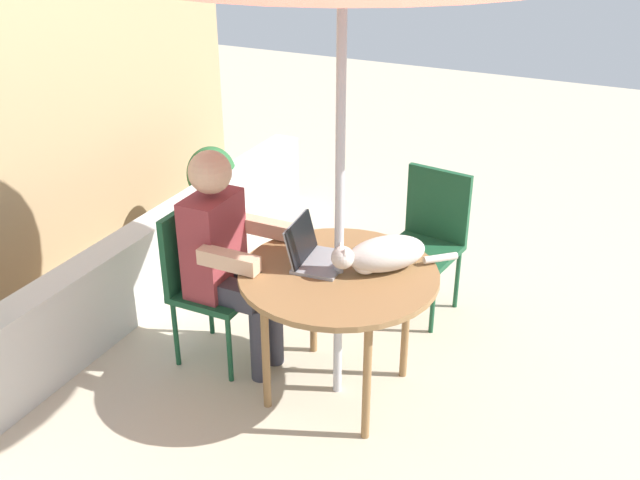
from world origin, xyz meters
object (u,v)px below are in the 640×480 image
object	(u,v)px
patio_table	(339,283)
chair_empty	(429,232)
laptop	(311,251)
chair_occupied	(202,273)
potted_plant_by_chair	(213,189)
cat	(382,255)
person_seated	(225,251)

from	to	relation	value
patio_table	chair_empty	bearing A→B (deg)	-8.12
chair_empty	laptop	bearing A→B (deg)	162.53
patio_table	chair_occupied	bearing A→B (deg)	90.00
chair_empty	potted_plant_by_chair	size ratio (longest dim) A/B	1.29
chair_empty	laptop	distance (m)	1.06
cat	potted_plant_by_chair	distance (m)	2.19
person_seated	potted_plant_by_chair	size ratio (longest dim) A/B	1.80
person_seated	cat	bearing A→B (deg)	-82.74
patio_table	laptop	distance (m)	0.21
laptop	cat	world-z (taller)	laptop
patio_table	person_seated	size ratio (longest dim) A/B	0.80
chair_empty	laptop	xyz separation A→B (m)	(-0.98, 0.31, 0.26)
cat	laptop	bearing A→B (deg)	102.06
patio_table	chair_empty	xyz separation A→B (m)	(1.01, -0.14, -0.14)
potted_plant_by_chair	chair_empty	bearing A→B (deg)	-99.97
patio_table	chair_empty	world-z (taller)	chair_empty
chair_empty	cat	xyz separation A→B (m)	(-0.90, -0.03, 0.28)
chair_occupied	chair_empty	bearing A→B (deg)	-43.09
cat	chair_empty	bearing A→B (deg)	2.18
laptop	chair_empty	bearing A→B (deg)	-17.47
cat	potted_plant_by_chair	bearing A→B (deg)	55.72
patio_table	laptop	bearing A→B (deg)	79.08
potted_plant_by_chair	chair_occupied	bearing A→B (deg)	-148.76
chair_occupied	laptop	distance (m)	0.69
person_seated	laptop	bearing A→B (deg)	-86.23
patio_table	cat	bearing A→B (deg)	-59.60
patio_table	laptop	size ratio (longest dim) A/B	3.02
chair_empty	potted_plant_by_chair	world-z (taller)	chair_empty
chair_occupied	chair_empty	xyz separation A→B (m)	(1.01, -0.94, 0.00)
laptop	potted_plant_by_chair	distance (m)	1.97
chair_occupied	cat	bearing A→B (deg)	-83.89
patio_table	person_seated	bearing A→B (deg)	90.00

